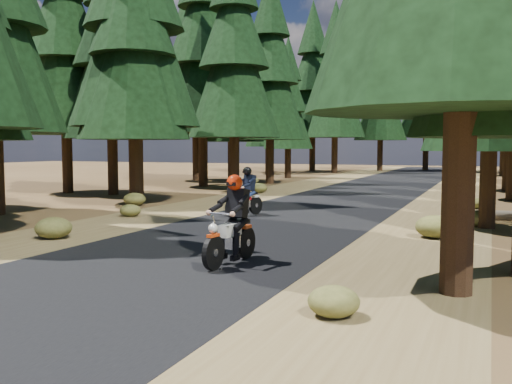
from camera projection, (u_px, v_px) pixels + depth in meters
ground at (234, 238)px, 14.81m from camera, size 120.00×120.00×0.00m
road at (295, 216)px, 19.41m from camera, size 6.00×100.00×0.01m
shoulder_l at (178, 211)px, 21.17m from camera, size 3.20×100.00×0.01m
shoulder_r at (436, 223)px, 17.66m from camera, size 3.20×100.00×0.01m
pine_forest at (382, 53)px, 33.57m from camera, size 34.59×55.08×16.32m
understory_shrubs at (333, 203)px, 21.26m from camera, size 16.04×32.82×0.64m
rider_lead at (230, 235)px, 11.49m from camera, size 0.78×2.07×1.81m
rider_follow at (244, 200)px, 19.50m from camera, size 1.10×1.97×1.68m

